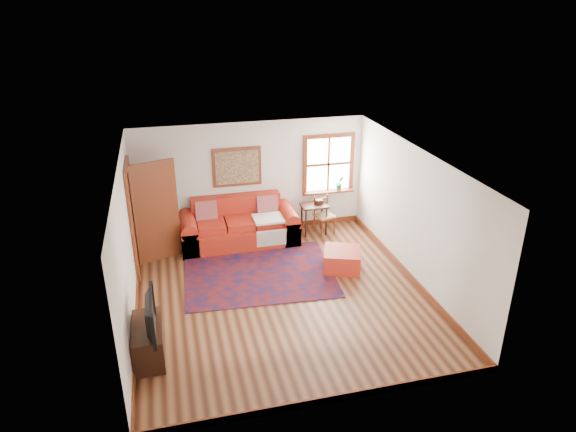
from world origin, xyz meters
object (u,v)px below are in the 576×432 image
object	(u,v)px
side_table	(314,210)
media_cabinet	(148,341)
red_leather_sofa	(239,228)
red_ottoman	(342,260)
ladder_back_chair	(323,214)

from	to	relation	value
side_table	media_cabinet	distance (m)	5.01
side_table	media_cabinet	bearing A→B (deg)	-135.77
red_leather_sofa	side_table	xyz separation A→B (m)	(1.68, 0.04, 0.24)
side_table	red_leather_sofa	bearing A→B (deg)	-178.69
red_ottoman	media_cabinet	world-z (taller)	media_cabinet
red_leather_sofa	media_cabinet	xyz separation A→B (m)	(-1.90, -3.45, -0.06)
red_leather_sofa	red_ottoman	world-z (taller)	red_leather_sofa
red_ottoman	side_table	size ratio (longest dim) A/B	1.01
red_leather_sofa	red_ottoman	bearing A→B (deg)	-43.38
red_leather_sofa	red_ottoman	size ratio (longest dim) A/B	3.57
red_ottoman	side_table	xyz separation A→B (m)	(-0.06, 1.69, 0.36)
red_leather_sofa	media_cabinet	bearing A→B (deg)	-118.81
media_cabinet	ladder_back_chair	bearing A→B (deg)	42.47
ladder_back_chair	media_cabinet	bearing A→B (deg)	-137.53
side_table	ladder_back_chair	xyz separation A→B (m)	(0.21, -0.01, -0.11)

